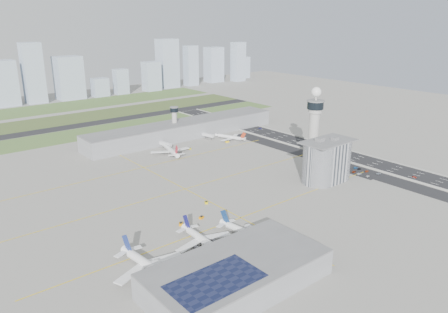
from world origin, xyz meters
TOP-DOWN VIEW (x-y plane):
  - ground at (0.00, 0.00)m, footprint 1000.00×1000.00m
  - grass_strip_0 at (-20.00, 225.00)m, footprint 480.00×50.00m
  - grass_strip_1 at (-20.00, 300.00)m, footprint 480.00×60.00m
  - grass_strip_2 at (-20.00, 380.00)m, footprint 480.00×70.00m
  - runway at (-20.00, 262.00)m, footprint 480.00×22.00m
  - highway at (115.00, 0.00)m, footprint 28.00×500.00m
  - barrier_left at (101.00, 0.00)m, footprint 0.60×500.00m
  - barrier_right at (129.00, 0.00)m, footprint 0.60×500.00m
  - landside_road at (90.00, -10.00)m, footprint 18.00×260.00m
  - parking_lot at (88.00, -22.00)m, footprint 20.00×44.00m
  - taxiway_line_h_0 at (-40.00, -30.00)m, footprint 260.00×0.60m
  - taxiway_line_h_1 at (-40.00, 30.00)m, footprint 260.00×0.60m
  - taxiway_line_h_2 at (-40.00, 90.00)m, footprint 260.00×0.60m
  - taxiway_line_v at (-40.00, 30.00)m, footprint 0.60×260.00m
  - control_tower at (72.00, 8.00)m, footprint 14.00×14.00m
  - secondary_tower at (30.00, 150.00)m, footprint 8.60×8.60m
  - admin_building at (51.99, -22.00)m, footprint 42.00×24.00m
  - terminal_pier at (40.00, 148.00)m, footprint 210.00×32.00m
  - near_terminal at (-88.07, -82.02)m, footprint 84.00×42.00m
  - airplane_near_a at (-113.35, -47.72)m, footprint 42.24×48.26m
  - airplane_near_b at (-77.86, -43.68)m, footprint 35.67×41.49m
  - airplane_near_c at (-54.29, -52.16)m, footprint 38.58×43.84m
  - airplane_far_a at (-1.89, 109.47)m, footprint 46.14×50.70m
  - airplane_far_b at (68.35, 109.68)m, footprint 39.66×42.80m
  - jet_bridge_near_0 at (-113.00, -61.00)m, footprint 5.39×14.31m
  - jet_bridge_near_1 at (-83.00, -61.00)m, footprint 5.39×14.31m
  - jet_bridge_near_2 at (-53.00, -61.00)m, footprint 5.39×14.31m
  - jet_bridge_far_0 at (2.00, 132.00)m, footprint 5.39×14.31m
  - jet_bridge_far_1 at (52.00, 132.00)m, footprint 5.39×14.31m
  - tug_0 at (-99.92, -43.61)m, footprint 4.14×4.38m
  - tug_1 at (-59.19, -15.63)m, footprint 3.34×2.69m
  - tug_2 at (-73.80, -15.10)m, footprint 3.59×3.85m
  - tug_3 at (-43.41, 0.35)m, footprint 3.09×3.46m
  - tug_4 at (18.49, 108.15)m, footprint 2.17×3.00m
  - tug_5 at (60.26, 103.88)m, footprint 3.79×3.05m
  - car_lot_0 at (82.81, -38.21)m, footprint 3.46×1.54m
  - car_lot_1 at (81.94, -31.08)m, footprint 4.12×1.90m
  - car_lot_2 at (83.13, -25.59)m, footprint 4.51×2.60m
  - car_lot_3 at (84.05, -16.78)m, footprint 3.99×1.87m
  - car_lot_4 at (83.17, -13.37)m, footprint 3.87×1.91m
  - car_lot_5 at (82.11, -5.17)m, footprint 3.92×1.57m
  - car_lot_6 at (94.18, -40.36)m, footprint 4.63×2.54m
  - car_lot_7 at (92.24, -31.28)m, footprint 4.61×2.42m
  - car_lot_8 at (92.15, -24.23)m, footprint 3.55×1.80m
  - car_lot_9 at (92.04, -20.96)m, footprint 4.06×1.84m
  - car_lot_10 at (91.90, -11.96)m, footprint 4.50×2.29m
  - car_lot_11 at (91.85, -3.07)m, footprint 4.58×2.41m
  - car_hw_0 at (108.63, -61.99)m, footprint 1.41×3.46m
  - car_hw_1 at (114.02, 41.16)m, footprint 1.61×3.71m
  - car_hw_2 at (122.19, 122.11)m, footprint 2.50×4.44m
  - car_hw_4 at (108.38, 182.46)m, footprint 1.40×3.26m
  - skyline_bldg_7 at (-59.44, 436.89)m, footprint 35.76×28.61m
  - skyline_bldg_8 at (-19.42, 431.56)m, footprint 26.33×21.06m
  - skyline_bldg_9 at (30.27, 432.32)m, footprint 36.96×29.57m
  - skyline_bldg_10 at (73.27, 423.68)m, footprint 23.01×18.41m
  - skyline_bldg_11 at (108.28, 423.34)m, footprint 20.22×16.18m
  - skyline_bldg_12 at (162.17, 421.29)m, footprint 26.14×20.92m
  - skyline_bldg_13 at (201.27, 433.27)m, footprint 32.26×25.81m
  - skyline_bldg_14 at (244.74, 426.38)m, footprint 21.59×17.28m
  - skyline_bldg_15 at (302.83, 435.54)m, footprint 30.25×24.20m
  - skyline_bldg_16 at (345.49, 415.96)m, footprint 23.04×18.43m
  - skyline_bldg_17 at (382.05, 443.29)m, footprint 22.64×18.11m

SIDE VIEW (x-z plane):
  - ground at x=0.00m, z-range 0.00..0.00m
  - taxiway_line_h_0 at x=-40.00m, z-range 0.00..0.01m
  - taxiway_line_h_1 at x=-40.00m, z-range 0.00..0.01m
  - taxiway_line_h_2 at x=-40.00m, z-range 0.00..0.01m
  - taxiway_line_v at x=-40.00m, z-range 0.00..0.01m
  - grass_strip_0 at x=-20.00m, z-range 0.00..0.08m
  - grass_strip_1 at x=-20.00m, z-range 0.00..0.08m
  - grass_strip_2 at x=-20.00m, z-range 0.00..0.08m
  - landside_road at x=90.00m, z-range 0.00..0.08m
  - highway at x=115.00m, z-range 0.00..0.10m
  - parking_lot at x=88.00m, z-range 0.00..0.10m
  - runway at x=-20.00m, z-range 0.01..0.11m
  - car_hw_4 at x=108.38m, z-range 0.00..1.10m
  - car_lot_3 at x=84.05m, z-range 0.00..1.13m
  - car_lot_0 at x=82.81m, z-range 0.00..1.16m
  - car_lot_8 at x=92.15m, z-range 0.00..1.16m
  - car_hw_2 at x=122.19m, z-range 0.00..1.17m
  - car_hw_0 at x=108.63m, z-range 0.00..1.18m
  - car_lot_2 at x=83.13m, z-range 0.00..1.18m
  - car_hw_1 at x=114.02m, z-range 0.00..1.19m
  - barrier_left at x=101.00m, z-range 0.00..1.20m
  - barrier_right at x=129.00m, z-range 0.00..1.20m
  - car_lot_10 at x=91.90m, z-range 0.00..1.22m
  - car_lot_6 at x=94.18m, z-range 0.00..1.23m
  - car_lot_11 at x=91.85m, z-range 0.00..1.27m
  - car_lot_4 at x=83.17m, z-range 0.00..1.27m
  - car_lot_5 at x=82.11m, z-range 0.00..1.27m
  - car_lot_7 at x=92.24m, z-range 0.00..1.27m
  - car_lot_9 at x=92.04m, z-range 0.00..1.29m
  - car_lot_1 at x=81.94m, z-range 0.00..1.31m
  - tug_3 at x=-43.41m, z-range 0.00..1.67m
  - tug_4 at x=18.49m, z-range 0.00..1.67m
  - tug_1 at x=-59.19m, z-range 0.00..1.69m
  - tug_2 at x=-73.80m, z-range 0.00..1.85m
  - tug_5 at x=60.26m, z-range 0.00..1.93m
  - tug_0 at x=-99.92m, z-range 0.00..2.10m
  - jet_bridge_near_0 at x=-113.00m, z-range 0.00..5.70m
  - jet_bridge_near_1 at x=-83.00m, z-range 0.00..5.70m
  - jet_bridge_near_2 at x=-53.00m, z-range 0.00..5.70m
  - jet_bridge_far_0 at x=2.00m, z-range 0.00..5.70m
  - jet_bridge_far_1 at x=52.00m, z-range 0.00..5.70m
  - airplane_far_b at x=68.35m, z-range 0.00..9.75m
  - airplane_near_c at x=-54.29m, z-range 0.00..11.23m
  - airplane_near_b at x=-77.86m, z-range 0.00..11.28m
  - airplane_far_a at x=-1.89m, z-range 0.00..11.98m
  - airplane_near_a at x=-113.35m, z-range 0.00..12.53m
  - near_terminal at x=-88.07m, z-range -0.07..12.93m
  - terminal_pier at x=40.00m, z-range 0.00..15.80m
  - skyline_bldg_10 at x=73.27m, z-range 0.00..27.75m
  - admin_building at x=51.99m, z-range -1.45..32.05m
  - secondary_tower at x=30.00m, z-range 2.85..34.75m
  - skyline_bldg_11 at x=108.28m, z-range 0.00..38.97m
  - skyline_bldg_17 at x=382.05m, z-range 0.00..41.06m
  - skyline_bldg_12 at x=162.17m, z-range 0.00..46.89m
  - skyline_bldg_7 at x=-59.44m, z-range 0.00..61.22m
  - skyline_bldg_9 at x=30.27m, z-range 0.00..62.11m
  - skyline_bldg_15 at x=302.83m, z-range 0.00..63.40m
  - skyline_bldg_14 at x=244.74m, z-range 0.00..68.75m
  - control_tower at x=72.00m, z-range 2.79..67.29m
  - skyline_bldg_16 at x=345.49m, z-range 0.00..71.56m
  - skyline_bldg_13 at x=201.27m, z-range 0.00..81.20m
  - skyline_bldg_8 at x=-19.42m, z-range 0.00..83.39m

